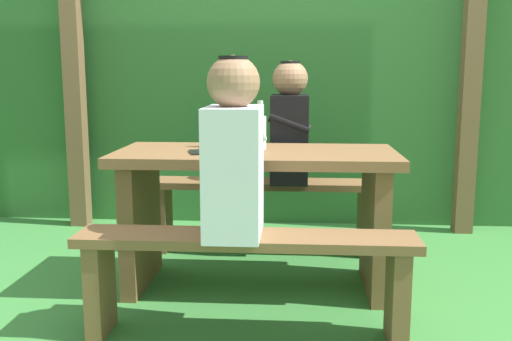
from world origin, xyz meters
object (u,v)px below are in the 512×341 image
drinking_glass (215,141)px  bottle_right (238,131)px  bottle_left (260,130)px  person_black_coat (290,127)px  person_white_shirt (234,154)px  picnic_table (256,195)px  bench_near (246,264)px  bottle_center (225,128)px  cell_phone (197,152)px  bench_far (263,201)px

drinking_glass → bottle_right: 0.13m
bottle_left → person_black_coat: bearing=74.9°
person_black_coat → person_white_shirt: bearing=-100.0°
picnic_table → bench_near: picnic_table is taller
bottle_right → bottle_center: 0.10m
person_white_shirt → bottle_left: person_white_shirt is taller
picnic_table → bottle_center: bottle_center is taller
bottle_left → cell_phone: size_ratio=1.77×
picnic_table → bottle_left: 0.33m
picnic_table → drinking_glass: (-0.21, 0.00, 0.27)m
bottle_right → bottle_center: bottle_right is taller
picnic_table → bottle_right: size_ratio=5.77×
bottle_right → bottle_left: bearing=1.4°
person_black_coat → cell_phone: bearing=-122.1°
picnic_table → drinking_glass: bearing=178.9°
person_white_shirt → cell_phone: person_white_shirt is taller
bench_far → bottle_left: 0.72m
bench_near → cell_phone: 0.68m
cell_phone → bottle_right: bearing=24.6°
picnic_table → person_white_shirt: bearing=-94.6°
picnic_table → bottle_center: bearing=145.2°
bottle_center → bench_near: bearing=-76.4°
bench_far → person_black_coat: person_black_coat is taller
bottle_left → bench_far: bearing=91.9°
bench_far → bottle_center: (-0.17, -0.47, 0.49)m
cell_phone → bench_far: bearing=50.6°
person_black_coat → cell_phone: person_black_coat is taller
bench_near → bottle_left: (0.02, 0.65, 0.49)m
picnic_table → bottle_right: (-0.10, 0.05, 0.32)m
picnic_table → person_black_coat: 0.67m
person_white_shirt → person_black_coat: 1.19m
drinking_glass → bottle_left: size_ratio=0.36×
person_white_shirt → bottle_center: size_ratio=3.05×
bench_far → bottle_center: size_ratio=5.93×
bench_near → bottle_right: (-0.10, 0.64, 0.48)m
person_white_shirt → cell_phone: 0.53m
person_black_coat → bottle_right: 0.59m
bench_near → drinking_glass: 0.77m
bench_far → person_white_shirt: bearing=-92.3°
bench_far → cell_phone: bearing=-111.6°
person_black_coat → bottle_center: person_black_coat is taller
bench_near → bottle_center: (-0.17, 0.71, 0.49)m
cell_phone → bottle_left: bearing=11.8°
person_black_coat → bottle_center: 0.57m
person_black_coat → bottle_left: size_ratio=2.91×
bottle_left → cell_phone: (-0.30, -0.17, -0.09)m
bench_near → person_black_coat: 1.27m
picnic_table → bench_near: size_ratio=1.00×
picnic_table → cell_phone: (-0.28, -0.11, 0.23)m
bottle_center → person_black_coat: bearing=54.6°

